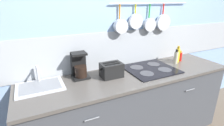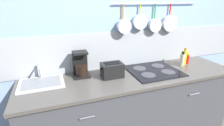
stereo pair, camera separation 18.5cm
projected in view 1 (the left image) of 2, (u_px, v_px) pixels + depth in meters
wall_back at (119, 38)px, 2.21m from camera, size 7.20×0.15×2.60m
cabinet_base at (131, 109)px, 2.19m from camera, size 2.47×0.62×0.88m
countertop at (132, 76)px, 2.03m from camera, size 2.51×0.65×0.03m
sink_basin at (40, 86)px, 1.73m from camera, size 0.45×0.34×0.19m
coffee_maker at (80, 67)px, 1.93m from camera, size 0.18×0.18×0.29m
toaster at (111, 70)px, 1.95m from camera, size 0.25×0.17×0.16m
cooktop at (150, 69)px, 2.17m from camera, size 0.59×0.54×0.01m
bottle_dish_soap at (176, 57)px, 2.35m from camera, size 0.05×0.05×0.20m
bottle_vinegar at (178, 55)px, 2.41m from camera, size 0.06×0.06×0.23m
bottle_hot_sauce at (180, 56)px, 2.46m from camera, size 0.06×0.06×0.15m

